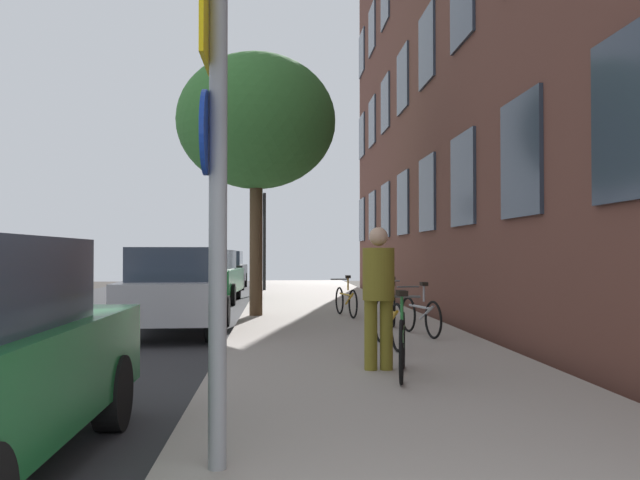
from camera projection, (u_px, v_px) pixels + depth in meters
The scene contains 16 objects.
ground_plane at pixel (185, 316), 16.32m from camera, with size 41.80×41.80×0.00m, color #332D28.
road_asphalt at pixel (97, 317), 16.19m from camera, with size 7.00×38.00×0.01m, color #2D2D30.
sidewalk at pixel (329, 313), 16.55m from camera, with size 4.20×38.00×0.12m, color #9E9389.
building_facade at pixel (437, 1), 16.36m from camera, with size 0.56×27.00×15.26m.
sign_post at pixel (214, 173), 4.42m from camera, with size 0.15×0.60×3.29m.
traffic_light at pixel (262, 224), 26.02m from camera, with size 0.43×0.24×3.74m.
tree_near at pixel (256, 122), 15.37m from camera, with size 3.61×3.61×5.95m.
bicycle_0 at pixel (402, 342), 7.69m from camera, with size 0.50×1.66×0.99m.
bicycle_1 at pixel (388, 321), 10.11m from camera, with size 0.42×1.72×0.99m.
bicycle_2 at pixel (420, 314), 11.56m from camera, with size 0.51×1.64×0.92m.
bicycle_3 at pixel (391, 305), 13.40m from camera, with size 0.42×1.73×0.95m.
bicycle_4 at pixel (346, 300), 15.08m from camera, with size 0.48×1.70×0.92m.
pedestrian_0 at pixel (378, 288), 8.14m from camera, with size 0.54×0.54×1.72m.
car_1 at pixel (176, 290), 12.65m from camera, with size 1.94×4.03×1.62m.
car_2 at pixel (208, 275), 20.94m from camera, with size 2.02×4.38×1.62m.
car_3 at pixel (223, 269), 29.25m from camera, with size 1.95×4.06×1.62m.
Camera 1 is at (-0.18, -1.53, 1.52)m, focal length 37.93 mm.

